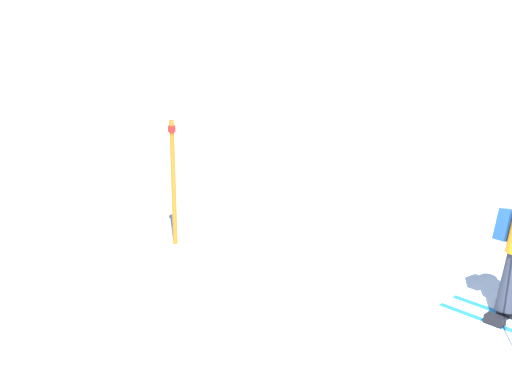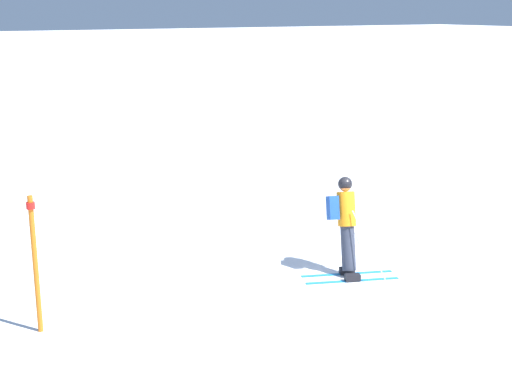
% 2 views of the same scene
% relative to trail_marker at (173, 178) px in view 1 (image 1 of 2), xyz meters
% --- Properties ---
extents(ground_plane, '(300.00, 300.00, 0.00)m').
position_rel_trail_marker_xyz_m(ground_plane, '(-1.16, -5.53, -1.19)').
color(ground_plane, white).
extents(trail_marker, '(0.13, 0.13, 2.18)m').
position_rel_trail_marker_xyz_m(trail_marker, '(0.00, 0.00, 0.00)').
color(trail_marker, orange).
rests_on(trail_marker, ground).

